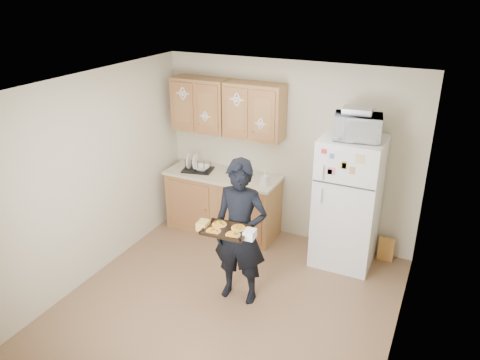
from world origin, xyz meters
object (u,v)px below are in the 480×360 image
at_px(refrigerator, 348,202).
at_px(dish_rack, 198,165).
at_px(baking_tray, 226,231).
at_px(microwave, 357,127).
at_px(person, 240,232).

relative_size(refrigerator, dish_rack, 4.08).
height_order(baking_tray, dish_rack, dish_rack).
bearing_deg(baking_tray, dish_rack, 124.59).
height_order(refrigerator, baking_tray, refrigerator).
relative_size(microwave, dish_rack, 1.31).
relative_size(baking_tray, microwave, 0.86).
relative_size(person, dish_rack, 4.09).
bearing_deg(person, refrigerator, 51.29).
distance_m(refrigerator, baking_tray, 1.84).
xyz_separation_m(refrigerator, baking_tray, (-0.91, -1.59, 0.17)).
height_order(baking_tray, microwave, microwave).
height_order(person, baking_tray, person).
distance_m(refrigerator, microwave, 1.00).
distance_m(baking_tray, microwave, 1.99).
relative_size(refrigerator, person, 1.00).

